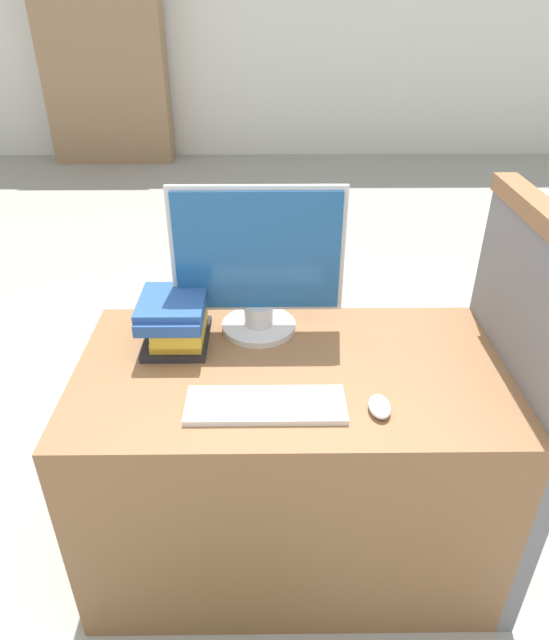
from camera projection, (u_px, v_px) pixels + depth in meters
name	position (u px, v px, depth m)	size (l,w,h in m)	color
ground_plane	(291.00, 634.00, 1.71)	(20.00, 20.00, 0.00)	#9E9E99
wall_back	(274.00, 13.00, 5.69)	(12.00, 0.06, 2.80)	white
desk	(289.00, 462.00, 1.81)	(1.23, 0.68, 0.74)	#8C603D
carrel_divider	(505.00, 402.00, 1.70)	(0.07, 0.68, 1.20)	slate
monitor	(258.00, 265.00, 1.69)	(0.51, 0.23, 0.46)	silver
keyboard	(266.00, 405.00, 1.47)	(0.41, 0.15, 0.02)	white
mouse	(380.00, 406.00, 1.45)	(0.06, 0.09, 0.03)	white
book_stack	(176.00, 320.00, 1.70)	(0.19, 0.25, 0.15)	#232328
bookshelf_far	(103.00, 59.00, 5.67)	(1.22, 0.32, 2.02)	#9E7A56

